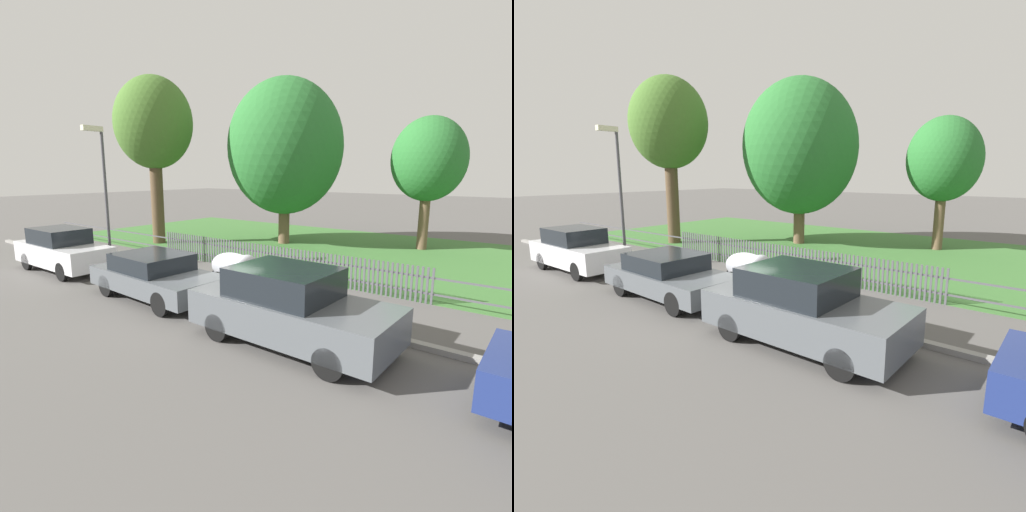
# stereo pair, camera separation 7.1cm
# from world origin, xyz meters

# --- Properties ---
(ground_plane) EXTENTS (120.00, 120.00, 0.00)m
(ground_plane) POSITION_xyz_m (0.00, 0.00, 0.00)
(ground_plane) COLOR #565451
(kerb_stone) EXTENTS (29.10, 0.20, 0.12)m
(kerb_stone) POSITION_xyz_m (0.00, 0.10, 0.06)
(kerb_stone) COLOR gray
(kerb_stone) RESTS_ON ground
(grass_strip) EXTENTS (29.10, 11.88, 0.01)m
(grass_strip) POSITION_xyz_m (0.00, 9.04, 0.01)
(grass_strip) COLOR #3D7033
(grass_strip) RESTS_ON ground
(park_fence) EXTENTS (29.10, 0.05, 1.01)m
(park_fence) POSITION_xyz_m (0.00, 3.11, 0.51)
(park_fence) COLOR #4C4C51
(park_fence) RESTS_ON ground
(parked_car_silver_hatchback) EXTENTS (4.17, 1.67, 1.55)m
(parked_car_silver_hatchback) POSITION_xyz_m (-6.09, -1.13, 0.77)
(parked_car_silver_hatchback) COLOR silver
(parked_car_silver_hatchback) RESTS_ON ground
(parked_car_black_saloon) EXTENTS (4.16, 2.00, 1.26)m
(parked_car_black_saloon) POSITION_xyz_m (-0.88, -1.07, 0.65)
(parked_car_black_saloon) COLOR #51565B
(parked_car_black_saloon) RESTS_ON ground
(parked_car_navy_estate) EXTENTS (4.24, 1.88, 1.59)m
(parked_car_navy_estate) POSITION_xyz_m (3.80, -1.33, 0.78)
(parked_car_navy_estate) COLOR #51565B
(parked_car_navy_estate) RESTS_ON ground
(covered_motorcycle) EXTENTS (1.97, 0.76, 1.14)m
(covered_motorcycle) POSITION_xyz_m (0.40, 0.89, 0.68)
(covered_motorcycle) COLOR black
(covered_motorcycle) RESTS_ON ground
(tree_nearest_kerb) EXTENTS (3.76, 3.76, 7.99)m
(tree_nearest_kerb) POSITION_xyz_m (-8.20, 4.82, 5.73)
(tree_nearest_kerb) COLOR brown
(tree_nearest_kerb) RESTS_ON ground
(tree_behind_motorcycle) EXTENTS (5.58, 5.58, 7.90)m
(tree_behind_motorcycle) POSITION_xyz_m (-3.16, 8.63, 4.68)
(tree_behind_motorcycle) COLOR brown
(tree_behind_motorcycle) RESTS_ON ground
(tree_mid_park) EXTENTS (3.24, 3.24, 5.95)m
(tree_mid_park) POSITION_xyz_m (2.80, 11.25, 4.04)
(tree_mid_park) COLOR brown
(tree_mid_park) RESTS_ON ground
(street_lamp) EXTENTS (0.20, 0.78, 5.11)m
(street_lamp) POSITION_xyz_m (-5.63, 0.35, 3.27)
(street_lamp) COLOR #47474C
(street_lamp) RESTS_ON ground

